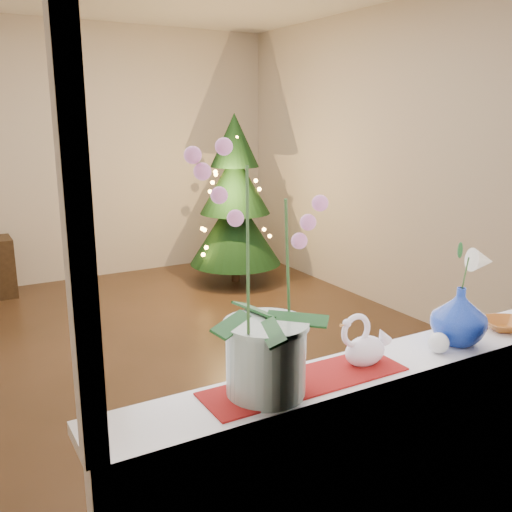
{
  "coord_description": "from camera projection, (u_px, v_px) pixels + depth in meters",
  "views": [
    {
      "loc": [
        -1.35,
        -3.75,
        1.75
      ],
      "look_at": [
        -0.01,
        -1.4,
        1.08
      ],
      "focal_mm": 40.0,
      "sensor_mm": 36.0,
      "label": 1
    }
  ],
  "objects": [
    {
      "name": "amber_dish",
      "position": [
        504.0,
        325.0,
        2.27
      ],
      "size": [
        0.18,
        0.18,
        0.03
      ],
      "primitive_type": "imported",
      "rotation": [
        0.0,
        0.0,
        -0.41
      ],
      "color": "#99511A",
      "rests_on": "windowsill"
    },
    {
      "name": "runner",
      "position": [
        306.0,
        381.0,
        1.83
      ],
      "size": [
        0.7,
        0.2,
        0.01
      ],
      "primitive_type": "cube",
      "color": "maroon",
      "rests_on": "windowsill"
    },
    {
      "name": "orchid_pot",
      "position": [
        266.0,
        273.0,
        1.66
      ],
      "size": [
        0.27,
        0.27,
        0.77
      ],
      "primitive_type": null,
      "rotation": [
        0.0,
        0.0,
        0.03
      ],
      "color": "beige",
      "rests_on": "windowsill"
    },
    {
      "name": "paperweight",
      "position": [
        439.0,
        343.0,
        2.04
      ],
      "size": [
        0.09,
        0.09,
        0.08
      ],
      "primitive_type": "sphere",
      "rotation": [
        0.0,
        0.0,
        0.22
      ],
      "color": "silver",
      "rests_on": "windowsill"
    },
    {
      "name": "lily",
      "position": [
        465.0,
        255.0,
        2.06
      ],
      "size": [
        0.14,
        0.08,
        0.19
      ],
      "primitive_type": null,
      "color": "silver",
      "rests_on": "blue_vase"
    },
    {
      "name": "xmas_tree",
      "position": [
        235.0,
        200.0,
        5.98
      ],
      "size": [
        1.27,
        1.27,
        1.78
      ],
      "primitive_type": null,
      "rotation": [
        0.0,
        0.0,
        -0.39
      ],
      "color": "black",
      "rests_on": "ground"
    },
    {
      "name": "window_frame",
      "position": [
        433.0,
        132.0,
        1.74
      ],
      "size": [
        2.22,
        0.06,
        1.6
      ],
      "primitive_type": null,
      "color": "white",
      "rests_on": "windowsill"
    },
    {
      "name": "wall_front",
      "position": [
        432.0,
        246.0,
        1.8
      ],
      "size": [
        4.5,
        0.1,
        2.7
      ],
      "primitive_type": "cube",
      "color": "beige",
      "rests_on": "ground"
    },
    {
      "name": "ground",
      "position": [
        164.0,
        358.0,
        4.23
      ],
      "size": [
        5.0,
        5.0,
        0.0
      ],
      "primitive_type": "plane",
      "color": "#382617",
      "rests_on": "ground"
    },
    {
      "name": "windowsill",
      "position": [
        395.0,
        363.0,
        2.01
      ],
      "size": [
        2.2,
        0.26,
        0.04
      ],
      "primitive_type": "cube",
      "color": "white",
      "rests_on": "window_apron"
    },
    {
      "name": "wall_back",
      "position": [
        74.0,
        155.0,
        6.01
      ],
      "size": [
        4.5,
        0.1,
        2.7
      ],
      "primitive_type": "cube",
      "color": "beige",
      "rests_on": "ground"
    },
    {
      "name": "blue_vase",
      "position": [
        460.0,
        312.0,
        2.11
      ],
      "size": [
        0.25,
        0.25,
        0.25
      ],
      "primitive_type": "imported",
      "rotation": [
        0.0,
        0.0,
        0.05
      ],
      "color": "navy",
      "rests_on": "windowsill"
    },
    {
      "name": "wall_right",
      "position": [
        401.0,
        163.0,
        4.99
      ],
      "size": [
        0.1,
        5.0,
        2.7
      ],
      "primitive_type": "cube",
      "color": "beige",
      "rests_on": "ground"
    },
    {
      "name": "window_apron",
      "position": [
        405.0,
        490.0,
        2.05
      ],
      "size": [
        2.2,
        0.08,
        0.88
      ],
      "primitive_type": "cube",
      "color": "white",
      "rests_on": "ground"
    },
    {
      "name": "swan",
      "position": [
        366.0,
        340.0,
        1.93
      ],
      "size": [
        0.23,
        0.14,
        0.18
      ],
      "primitive_type": null,
      "rotation": [
        0.0,
        0.0,
        0.2
      ],
      "color": "white",
      "rests_on": "windowsill"
    }
  ]
}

